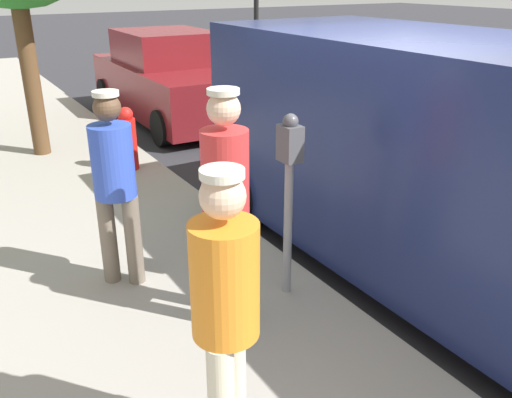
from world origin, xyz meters
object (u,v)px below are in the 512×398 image
object	(u,v)px
pedestrian_in_blue	(114,179)
fire_hydrant	(128,139)
pedestrian_in_red	(226,194)
parked_van	(456,159)
pedestrian_in_orange	(225,306)
parked_sedan_behind	(171,80)
parking_meter_near	(289,176)

from	to	relation	value
pedestrian_in_blue	fire_hydrant	xyz separation A→B (m)	(-1.02, -2.83, -0.53)
pedestrian_in_red	parked_van	bearing A→B (deg)	172.70
pedestrian_in_orange	parked_sedan_behind	size ratio (longest dim) A/B	0.38
pedestrian_in_orange	parked_sedan_behind	distance (m)	8.42
pedestrian_in_red	fire_hydrant	world-z (taller)	pedestrian_in_red
parked_sedan_behind	fire_hydrant	bearing A→B (deg)	57.58
parking_meter_near	fire_hydrant	distance (m)	3.74
parked_van	pedestrian_in_blue	bearing A→B (deg)	-24.72
pedestrian_in_orange	parked_van	distance (m)	2.85
pedestrian_in_orange	parked_sedan_behind	bearing A→B (deg)	-110.78
parking_meter_near	parked_van	distance (m)	1.54
parking_meter_near	parked_sedan_behind	distance (m)	6.89
parked_van	parked_sedan_behind	bearing A→B (deg)	-92.23
pedestrian_in_red	parked_van	distance (m)	2.11
parking_meter_near	pedestrian_in_red	world-z (taller)	pedestrian_in_red
pedestrian_in_blue	parked_sedan_behind	xyz separation A→B (m)	(-2.89, -5.78, -0.35)
parking_meter_near	parked_van	world-z (taller)	parked_van
pedestrian_in_red	pedestrian_in_blue	bearing A→B (deg)	-60.96
parked_sedan_behind	parking_meter_near	bearing A→B (deg)	75.06
pedestrian_in_blue	pedestrian_in_red	world-z (taller)	pedestrian_in_red
pedestrian_in_blue	fire_hydrant	distance (m)	3.05
pedestrian_in_red	fire_hydrant	xyz separation A→B (m)	(-0.50, -3.77, -0.61)
parked_sedan_behind	parked_van	bearing A→B (deg)	87.77
pedestrian_in_orange	fire_hydrant	distance (m)	5.07
pedestrian_in_orange	fire_hydrant	size ratio (longest dim) A/B	1.95
pedestrian_in_orange	parked_sedan_behind	xyz separation A→B (m)	(-2.99, -7.87, -0.36)
pedestrian_in_red	fire_hydrant	size ratio (longest dim) A/B	2.07
pedestrian_in_orange	fire_hydrant	bearing A→B (deg)	-102.75
pedestrian_in_blue	pedestrian_in_orange	bearing A→B (deg)	87.34
pedestrian_in_blue	parked_van	bearing A→B (deg)	155.28
parking_meter_near	parked_van	size ratio (longest dim) A/B	0.29
parked_van	fire_hydrant	xyz separation A→B (m)	(1.60, -4.04, -0.59)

